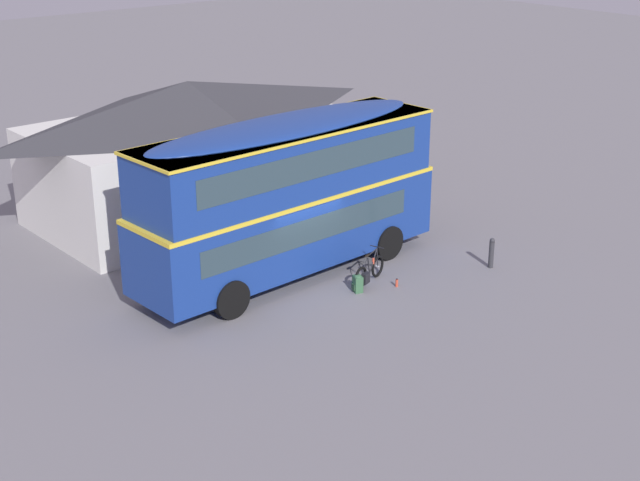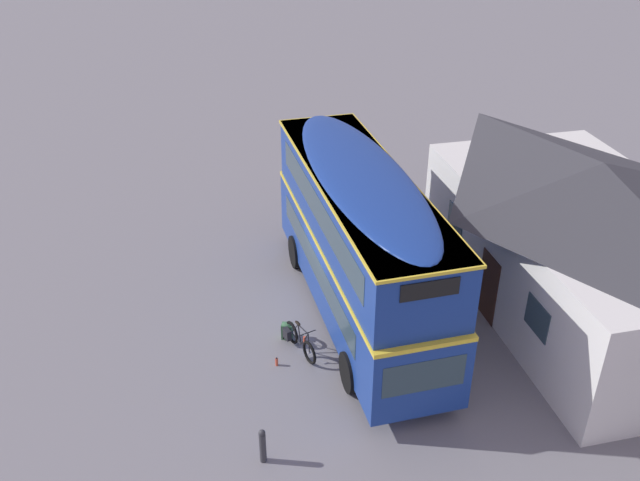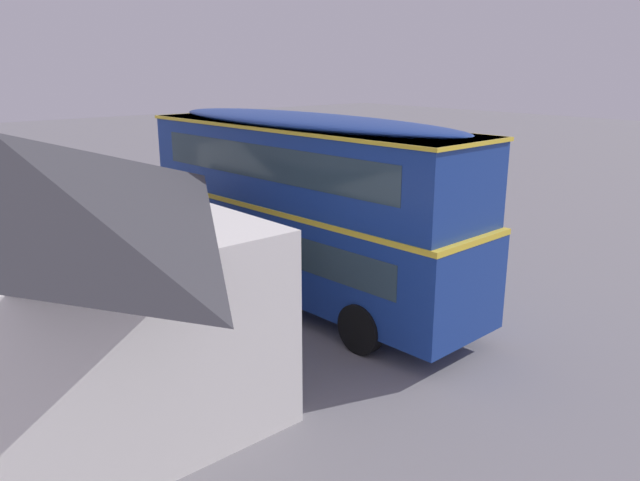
{
  "view_description": "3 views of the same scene",
  "coord_description": "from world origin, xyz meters",
  "px_view_note": "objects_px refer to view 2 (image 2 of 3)",
  "views": [
    {
      "loc": [
        -15.49,
        -19.47,
        11.08
      ],
      "look_at": [
        -0.45,
        -1.53,
        1.93
      ],
      "focal_mm": 51.52,
      "sensor_mm": 36.0,
      "label": 1
    },
    {
      "loc": [
        16.47,
        -3.91,
        12.5
      ],
      "look_at": [
        -0.42,
        -0.31,
        2.33
      ],
      "focal_mm": 38.56,
      "sensor_mm": 36.0,
      "label": 2
    },
    {
      "loc": [
        -11.64,
        10.31,
        5.94
      ],
      "look_at": [
        0.71,
        -0.25,
        1.33
      ],
      "focal_mm": 35.1,
      "sensor_mm": 36.0,
      "label": 3
    }
  ],
  "objects_px": {
    "touring_bicycle": "(299,341)",
    "water_bottle_red_squeeze": "(277,362)",
    "backpack_on_ground": "(287,330)",
    "kerb_bollard": "(263,445)",
    "double_decker_bus": "(360,238)"
  },
  "relations": [
    {
      "from": "double_decker_bus",
      "to": "backpack_on_ground",
      "type": "bearing_deg",
      "value": -72.24
    },
    {
      "from": "kerb_bollard",
      "to": "touring_bicycle",
      "type": "bearing_deg",
      "value": 157.62
    },
    {
      "from": "double_decker_bus",
      "to": "kerb_bollard",
      "type": "bearing_deg",
      "value": -35.18
    },
    {
      "from": "backpack_on_ground",
      "to": "kerb_bollard",
      "type": "xyz_separation_m",
      "value": [
        4.36,
        -1.3,
        0.22
      ]
    },
    {
      "from": "double_decker_bus",
      "to": "touring_bicycle",
      "type": "height_order",
      "value": "double_decker_bus"
    },
    {
      "from": "double_decker_bus",
      "to": "backpack_on_ground",
      "type": "relative_size",
      "value": 18.85
    },
    {
      "from": "backpack_on_ground",
      "to": "water_bottle_red_squeeze",
      "type": "xyz_separation_m",
      "value": [
        1.12,
        -0.48,
        -0.16
      ]
    },
    {
      "from": "backpack_on_ground",
      "to": "kerb_bollard",
      "type": "relative_size",
      "value": 0.55
    },
    {
      "from": "touring_bicycle",
      "to": "water_bottle_red_squeeze",
      "type": "distance_m",
      "value": 0.88
    },
    {
      "from": "backpack_on_ground",
      "to": "water_bottle_red_squeeze",
      "type": "relative_size",
      "value": 2.1
    },
    {
      "from": "touring_bicycle",
      "to": "kerb_bollard",
      "type": "xyz_separation_m",
      "value": [
        3.71,
        -1.53,
        0.13
      ]
    },
    {
      "from": "water_bottle_red_squeeze",
      "to": "kerb_bollard",
      "type": "xyz_separation_m",
      "value": [
        3.24,
        -0.82,
        0.38
      ]
    },
    {
      "from": "water_bottle_red_squeeze",
      "to": "kerb_bollard",
      "type": "height_order",
      "value": "kerb_bollard"
    },
    {
      "from": "touring_bicycle",
      "to": "double_decker_bus",
      "type": "bearing_deg",
      "value": 123.83
    },
    {
      "from": "water_bottle_red_squeeze",
      "to": "backpack_on_ground",
      "type": "bearing_deg",
      "value": 156.66
    }
  ]
}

